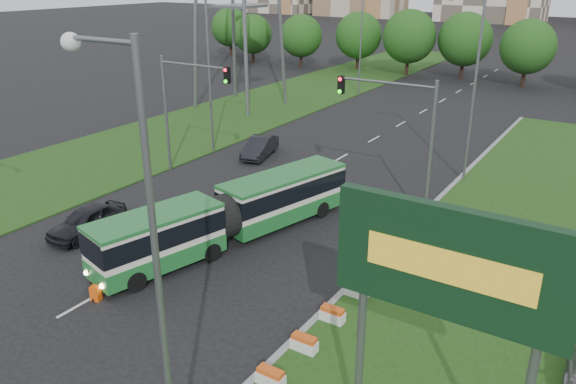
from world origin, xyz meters
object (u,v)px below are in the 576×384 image
Objects in this scene: traffic_mast_median at (404,126)px; pedestrian at (93,270)px; billboard at (449,276)px; shopping_trolley at (96,293)px; car_left_near at (87,221)px; traffic_mast_left at (182,98)px; articulated_bus at (229,214)px; car_left_far at (260,147)px.

traffic_mast_median reaches higher than pedestrian.
shopping_trolley is at bearing 177.37° from billboard.
billboard reaches higher than car_left_near.
billboard is 16.05m from shopping_trolley.
car_left_near is (2.06, -10.13, -4.57)m from traffic_mast_left.
billboard is at bearing -82.29° from pedestrian.
traffic_mast_median is at bearing 37.86° from car_left_near.
articulated_bus is at bearing 148.55° from billboard.
shopping_trolley is at bearing -61.77° from traffic_mast_left.
car_left_far is at bearing 87.75° from car_left_near.
traffic_mast_median is 5.05× the size of pedestrian.
articulated_bus is 3.31× the size of car_left_far.
traffic_mast_left is at bearing -123.27° from car_left_far.
car_left_far is (-13.17, 4.95, -4.60)m from traffic_mast_median.
billboard is 1.77× the size of car_left_far.
pedestrian is (-15.97, 1.46, -5.37)m from billboard.
car_left_far is (1.99, 5.95, -4.60)m from traffic_mast_left.
car_left_near is 7.03m from shopping_trolley.
traffic_mast_left is at bearing 146.45° from billboard.
articulated_bus is 7.31m from pedestrian.
billboard is 11.82× the size of shopping_trolley.
articulated_bus is 7.75m from car_left_near.
car_left_far is (-20.64, 20.95, -5.42)m from billboard.
articulated_bus is at bearing 63.87° from shopping_trolley.
car_left_near is (-20.57, 4.87, -5.39)m from billboard.
pedestrian is (4.60, -3.41, 0.02)m from car_left_near.
car_left_near is 5.72m from pedestrian.
shopping_trolley is at bearing -84.63° from articulated_bus.
articulated_bus reaches higher than car_left_far.
articulated_bus is 9.47× the size of pedestrian.
pedestrian is at bearing -93.64° from articulated_bus.
traffic_mast_median is 15.19m from traffic_mast_left.
articulated_bus is 14.39m from car_left_far.
car_left_far is at bearing 133.51° from articulated_bus.
traffic_mast_median is at bearing 3.77° from traffic_mast_left.
traffic_mast_median reaches higher than shopping_trolley.
traffic_mast_left is at bearing 98.99° from car_left_near.
articulated_bus reaches higher than shopping_trolley.
shopping_trolley is at bearing -39.16° from car_left_near.
car_left_near is 6.74× the size of shopping_trolley.
shopping_trolley is (5.70, -20.27, -0.41)m from car_left_far.
traffic_mast_median is 0.53× the size of articulated_bus.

